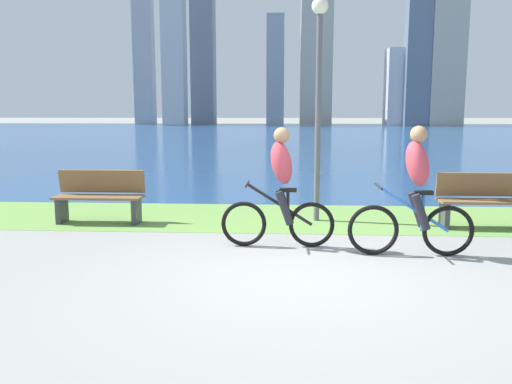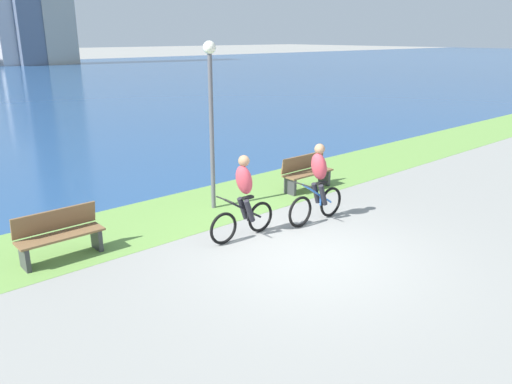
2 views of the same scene
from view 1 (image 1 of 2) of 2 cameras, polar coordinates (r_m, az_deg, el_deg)
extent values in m
plane|color=gray|center=(6.15, 5.52, -9.19)|extent=(300.00, 300.00, 0.00)
cube|color=#6B9947|center=(9.46, 4.77, -2.79)|extent=(120.00, 2.57, 0.01)
cube|color=navy|center=(46.70, 3.71, 6.43)|extent=(300.00, 72.23, 0.00)
torus|color=black|center=(7.41, -1.34, -3.49)|extent=(0.64, 0.06, 0.64)
torus|color=black|center=(7.40, 6.07, -3.56)|extent=(0.64, 0.06, 0.64)
cylinder|color=black|center=(7.33, 2.57, -1.36)|extent=(0.93, 0.04, 0.61)
cylinder|color=black|center=(7.34, 3.49, -1.75)|extent=(0.04, 0.04, 0.47)
cube|color=black|center=(7.30, 3.51, 0.22)|extent=(0.24, 0.10, 0.05)
cylinder|color=black|center=(7.31, -0.96, 0.88)|extent=(0.03, 0.52, 0.03)
ellipsoid|color=#BF3F4C|center=(7.25, 2.78, 3.20)|extent=(0.40, 0.36, 0.65)
sphere|color=#A57A59|center=(7.23, 2.81, 6.20)|extent=(0.22, 0.22, 0.22)
cylinder|color=#26262D|center=(7.24, 3.12, -1.77)|extent=(0.27, 0.11, 0.49)
cylinder|color=#26262D|center=(7.44, 3.13, -1.49)|extent=(0.27, 0.11, 0.49)
torus|color=black|center=(7.13, 12.64, -4.06)|extent=(0.67, 0.06, 0.67)
torus|color=black|center=(7.35, 20.20, -4.01)|extent=(0.67, 0.06, 0.67)
cylinder|color=blue|center=(7.17, 16.77, -1.75)|extent=(0.95, 0.04, 0.62)
cylinder|color=blue|center=(7.21, 17.70, -2.14)|extent=(0.04, 0.04, 0.49)
cube|color=black|center=(7.17, 17.79, -0.07)|extent=(0.24, 0.10, 0.05)
cylinder|color=black|center=(7.03, 13.20, 0.61)|extent=(0.03, 0.52, 0.03)
ellipsoid|color=#BF3F4C|center=(7.10, 17.17, 2.97)|extent=(0.40, 0.36, 0.65)
sphere|color=#A57A59|center=(7.07, 17.31, 6.03)|extent=(0.22, 0.22, 0.22)
cylinder|color=#26262D|center=(7.10, 17.52, -2.11)|extent=(0.27, 0.11, 0.49)
cylinder|color=#26262D|center=(7.29, 17.14, -1.81)|extent=(0.27, 0.11, 0.49)
cube|color=brown|center=(9.27, 23.75, -0.94)|extent=(1.50, 0.45, 0.04)
cube|color=brown|center=(9.42, 23.44, 0.76)|extent=(1.50, 0.11, 0.40)
cube|color=#38383D|center=(9.11, 19.83, -2.32)|extent=(0.08, 0.37, 0.45)
cube|color=brown|center=(9.29, -16.79, -0.55)|extent=(1.50, 0.45, 0.04)
cube|color=brown|center=(9.44, -16.45, 1.14)|extent=(1.50, 0.11, 0.40)
cube|color=#38383D|center=(9.13, -12.89, -1.99)|extent=(0.08, 0.37, 0.45)
cube|color=#38383D|center=(9.57, -20.39, -1.83)|extent=(0.08, 0.37, 0.45)
cylinder|color=#595960|center=(9.06, 6.77, 7.86)|extent=(0.10, 0.10, 3.52)
sphere|color=white|center=(9.23, 6.99, 19.48)|extent=(0.28, 0.28, 0.28)
cube|color=#8C939E|center=(80.24, -12.10, 14.24)|extent=(2.78, 2.11, 19.60)
cube|color=#B7B7BC|center=(73.77, -8.99, 17.30)|extent=(2.96, 2.91, 25.93)
cube|color=slate|center=(79.31, -5.79, 15.88)|extent=(3.29, 3.58, 23.54)
cube|color=#8C939E|center=(75.30, 2.13, 13.05)|extent=(2.40, 3.77, 15.04)
cube|color=#ADA899|center=(76.53, 6.58, 14.31)|extent=(4.40, 3.70, 18.73)
cube|color=#B7B7BC|center=(73.89, 15.04, 10.93)|extent=(2.78, 3.60, 10.13)
cube|color=slate|center=(73.23, 17.84, 17.03)|extent=(4.33, 2.29, 25.86)
cube|color=#ADA899|center=(74.74, 20.13, 16.98)|extent=(4.29, 4.03, 26.48)
camera|label=2|loc=(6.35, -88.31, 18.69)|focal=34.94mm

